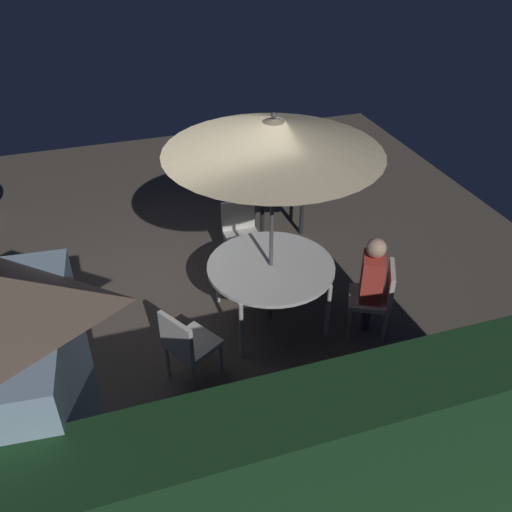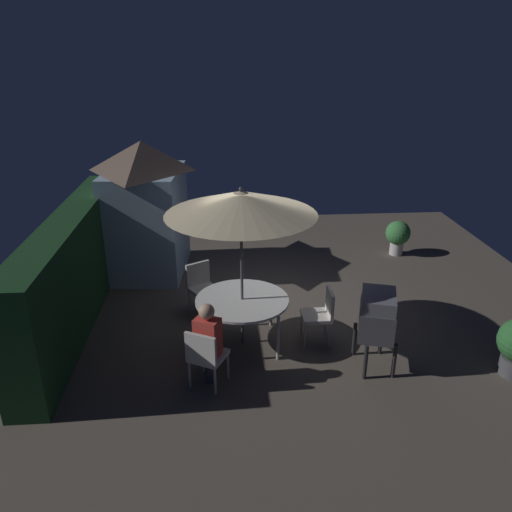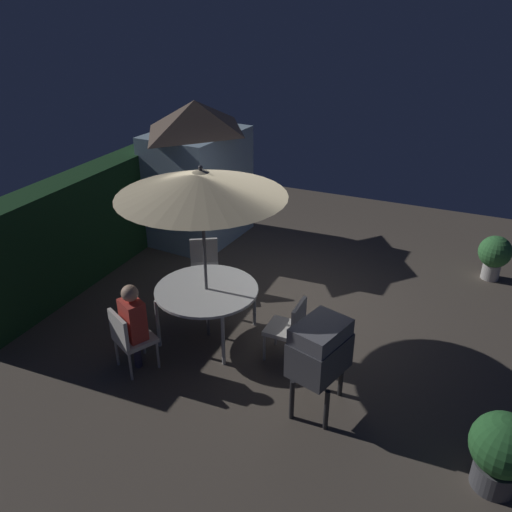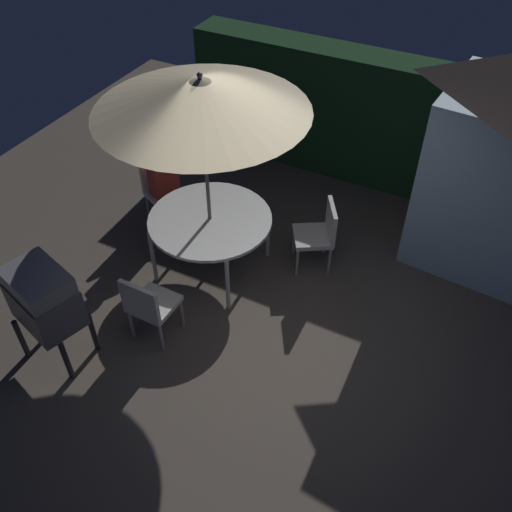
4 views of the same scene
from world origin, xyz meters
TOP-DOWN VIEW (x-y plane):
  - ground_plane at (0.00, 0.00)m, footprint 11.00×11.00m
  - hedge_backdrop at (0.00, 3.50)m, footprint 5.73×0.58m
  - patio_table at (-1.13, 0.66)m, footprint 1.47×1.47m
  - patio_umbrella at (-1.13, 0.66)m, footprint 2.25×2.25m
  - bbq_grill at (-1.92, -1.25)m, footprint 0.81×0.68m
  - chair_near_shed at (-2.23, 1.23)m, footprint 0.62×0.62m
  - chair_far_side at (-1.15, -0.61)m, footprint 0.47×0.47m
  - chair_toward_hedge at (0.01, 1.34)m, footprint 0.63×0.63m
  - potted_plant_by_shed at (-2.28, -3.27)m, footprint 0.66×0.66m
  - person_in_red at (-2.16, 1.19)m, footprint 0.37×0.41m

SIDE VIEW (x-z plane):
  - ground_plane at x=0.00m, z-range 0.00..0.00m
  - potted_plant_by_shed at x=-2.28m, z-range 0.04..0.94m
  - chair_near_shed at x=-2.23m, z-range 0.07..0.97m
  - chair_far_side at x=-1.15m, z-range 0.07..0.97m
  - chair_toward_hedge at x=0.01m, z-range 0.07..0.97m
  - patio_table at x=-1.13m, z-range 0.34..1.14m
  - person_in_red at x=-2.16m, z-range 0.15..1.41m
  - bbq_grill at x=-1.92m, z-range 0.25..1.45m
  - hedge_backdrop at x=0.00m, z-range 0.00..1.87m
  - patio_umbrella at x=-1.13m, z-range 1.06..3.65m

